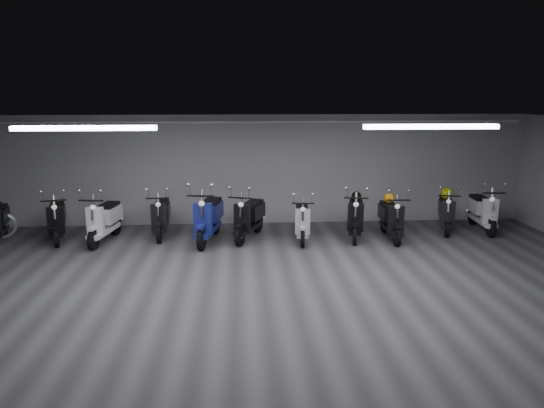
{
  "coord_description": "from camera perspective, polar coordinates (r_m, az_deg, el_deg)",
  "views": [
    {
      "loc": [
        -0.4,
        -7.8,
        3.31
      ],
      "look_at": [
        0.28,
        2.5,
        1.05
      ],
      "focal_mm": 33.37,
      "sensor_mm": 36.0,
      "label": 1
    }
  ],
  "objects": [
    {
      "name": "floor",
      "position": [
        8.49,
        -0.78,
        -10.65
      ],
      "size": [
        14.0,
        10.0,
        0.01
      ],
      "primitive_type": "cube",
      "color": "#3D3D40",
      "rests_on": "ground"
    },
    {
      "name": "ceiling",
      "position": [
        7.83,
        -0.84,
        8.64
      ],
      "size": [
        14.0,
        10.0,
        0.01
      ],
      "primitive_type": "cube",
      "color": "gray",
      "rests_on": "ground"
    },
    {
      "name": "back_wall",
      "position": [
        12.96,
        -1.95,
        3.86
      ],
      "size": [
        14.0,
        0.01,
        2.8
      ],
      "primitive_type": "cube",
      "color": "#959597",
      "rests_on": "ground"
    },
    {
      "name": "front_wall",
      "position": [
        3.41,
        3.84,
        -21.75
      ],
      "size": [
        14.0,
        0.01,
        2.8
      ],
      "primitive_type": "cube",
      "color": "#959597",
      "rests_on": "ground"
    },
    {
      "name": "fluor_strip_left",
      "position": [
        9.2,
        -20.39,
        8.03
      ],
      "size": [
        2.4,
        0.18,
        0.08
      ],
      "primitive_type": "cube",
      "color": "white",
      "rests_on": "ceiling"
    },
    {
      "name": "fluor_strip_right",
      "position": [
        9.45,
        17.51,
        8.33
      ],
      "size": [
        2.4,
        0.18,
        0.08
      ],
      "primitive_type": "cube",
      "color": "white",
      "rests_on": "ceiling"
    },
    {
      "name": "conduit",
      "position": [
        12.75,
        -1.98,
        9.24
      ],
      "size": [
        13.6,
        0.05,
        0.05
      ],
      "primitive_type": "cylinder",
      "rotation": [
        0.0,
        1.57,
        0.0
      ],
      "color": "white",
      "rests_on": "back_wall"
    },
    {
      "name": "scooter_1",
      "position": [
        12.52,
        -23.14,
        -0.93
      ],
      "size": [
        1.04,
        1.84,
        1.3
      ],
      "primitive_type": null,
      "rotation": [
        0.0,
        0.0,
        0.28
      ],
      "color": "black",
      "rests_on": "floor"
    },
    {
      "name": "scooter_2",
      "position": [
        12.0,
        -18.46,
        -0.99
      ],
      "size": [
        0.88,
        1.88,
        1.35
      ],
      "primitive_type": null,
      "rotation": [
        0.0,
        0.0,
        -0.16
      ],
      "color": "white",
      "rests_on": "floor"
    },
    {
      "name": "scooter_3",
      "position": [
        12.14,
        -12.43,
        -0.65
      ],
      "size": [
        0.65,
        1.74,
        1.28
      ],
      "primitive_type": null,
      "rotation": [
        0.0,
        0.0,
        0.04
      ],
      "color": "black",
      "rests_on": "floor"
    },
    {
      "name": "scooter_4",
      "position": [
        11.49,
        -7.2,
        -0.68
      ],
      "size": [
        1.01,
        2.07,
        1.48
      ],
      "primitive_type": null,
      "rotation": [
        0.0,
        0.0,
        -0.18
      ],
      "color": "navy",
      "rests_on": "floor"
    },
    {
      "name": "scooter_5",
      "position": [
        11.64,
        -2.59,
        -0.74
      ],
      "size": [
        1.22,
        1.91,
        1.35
      ],
      "primitive_type": null,
      "rotation": [
        0.0,
        0.0,
        -0.37
      ],
      "color": "black",
      "rests_on": "floor"
    },
    {
      "name": "scooter_6",
      "position": [
        11.56,
        3.43,
        -1.18
      ],
      "size": [
        0.71,
        1.69,
        1.22
      ],
      "primitive_type": null,
      "rotation": [
        0.0,
        0.0,
        -0.1
      ],
      "color": "silver",
      "rests_on": "floor"
    },
    {
      "name": "scooter_7",
      "position": [
        11.89,
        9.44,
        -0.69
      ],
      "size": [
        0.99,
        1.87,
        1.32
      ],
      "primitive_type": null,
      "rotation": [
        0.0,
        0.0,
        -0.23
      ],
      "color": "black",
      "rests_on": "floor"
    },
    {
      "name": "scooter_8",
      "position": [
        11.96,
        13.3,
        -0.88
      ],
      "size": [
        0.65,
        1.75,
        1.29
      ],
      "primitive_type": null,
      "rotation": [
        0.0,
        0.0,
        -0.05
      ],
      "color": "black",
      "rests_on": "floor"
    },
    {
      "name": "scooter_9",
      "position": [
        13.01,
        19.09,
        -0.3
      ],
      "size": [
        1.04,
        1.74,
        1.23
      ],
      "primitive_type": null,
      "rotation": [
        0.0,
        0.0,
        -0.32
      ],
      "color": "black",
      "rests_on": "floor"
    },
    {
      "name": "scooter_10",
      "position": [
        13.37,
        22.72,
        -0.08
      ],
      "size": [
        0.74,
        1.8,
        1.31
      ],
      "primitive_type": null,
      "rotation": [
        0.0,
        0.0,
        -0.09
      ],
      "color": "white",
      "rests_on": "floor"
    },
    {
      "name": "helmet_0",
      "position": [
        12.13,
        13.08,
        0.66
      ],
      "size": [
        0.25,
        0.25,
        0.25
      ],
      "primitive_type": "sphere",
      "color": "orange",
      "rests_on": "scooter_8"
    },
    {
      "name": "helmet_1",
      "position": [
        13.18,
        19.11,
        1.16
      ],
      "size": [
        0.29,
        0.29,
        0.29
      ],
      "primitive_type": "sphere",
      "color": "#B7B90A",
      "rests_on": "scooter_9"
    },
    {
      "name": "helmet_2",
      "position": [
        12.07,
        9.49,
        0.85
      ],
      "size": [
        0.24,
        0.24,
        0.24
      ],
      "primitive_type": "sphere",
      "color": "black",
      "rests_on": "scooter_7"
    }
  ]
}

